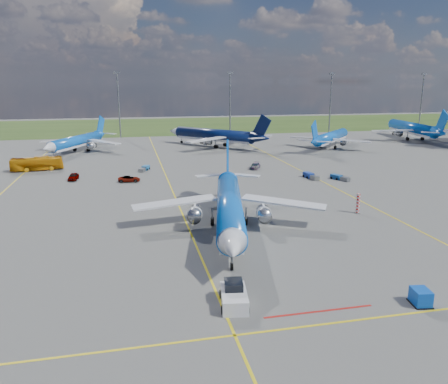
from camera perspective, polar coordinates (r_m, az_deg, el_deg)
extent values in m
plane|color=#51514E|center=(53.69, -3.71, -6.92)|extent=(400.00, 400.00, 0.00)
cube|color=#2D4719|center=(200.61, -10.34, 8.48)|extent=(400.00, 80.00, 0.01)
cube|color=yellow|center=(82.19, -6.91, 0.52)|extent=(0.25, 160.00, 0.02)
cube|color=yellow|center=(36.07, 1.42, -18.21)|extent=(60.00, 0.25, 0.02)
cube|color=yellow|center=(94.36, -25.98, 0.95)|extent=(0.25, 120.00, 0.02)
cube|color=yellow|center=(98.93, 10.07, 2.74)|extent=(0.25, 120.00, 0.02)
cube|color=#A5140F|center=(40.06, 12.28, -15.00)|extent=(10.00, 0.25, 0.02)
cylinder|color=slate|center=(159.78, -13.57, 10.86)|extent=(0.50, 0.50, 22.00)
cube|color=slate|center=(159.58, -13.81, 14.91)|extent=(2.20, 0.50, 0.80)
cylinder|color=slate|center=(164.06, 0.80, 11.32)|extent=(0.50, 0.50, 22.00)
cube|color=slate|center=(163.88, 0.82, 15.27)|extent=(2.20, 0.50, 0.80)
cylinder|color=slate|center=(177.50, 13.73, 11.15)|extent=(0.50, 0.50, 22.00)
cube|color=slate|center=(177.32, 13.95, 14.79)|extent=(2.20, 0.50, 0.80)
cylinder|color=slate|center=(198.23, 24.37, 10.59)|extent=(0.50, 0.50, 22.00)
cube|color=slate|center=(198.07, 24.71, 13.84)|extent=(2.20, 0.50, 0.80)
cylinder|color=red|center=(68.86, 17.09, -1.43)|extent=(0.50, 0.50, 3.00)
cube|color=silver|center=(39.88, 1.31, -13.71)|extent=(2.89, 4.60, 1.33)
cube|color=black|center=(40.01, 1.24, -12.14)|extent=(1.91, 2.08, 0.92)
cube|color=slate|center=(42.29, 1.00, -12.15)|extent=(0.63, 2.47, 0.20)
cube|color=#0D49B7|center=(43.68, 24.30, -12.38)|extent=(1.70, 2.00, 1.44)
imported|color=orange|center=(106.12, -23.25, 3.42)|extent=(11.42, 4.30, 3.11)
imported|color=#999999|center=(93.33, -19.08, 1.92)|extent=(2.09, 4.26, 1.40)
imported|color=#999999|center=(88.60, -12.28, 1.69)|extent=(4.40, 2.20, 1.20)
imported|color=#999999|center=(100.04, 4.08, 3.43)|extent=(3.73, 4.83, 1.30)
cube|color=#184F94|center=(91.90, 14.45, 1.93)|extent=(2.00, 2.54, 0.95)
cube|color=slate|center=(90.55, 15.53, 1.62)|extent=(1.64, 1.99, 0.78)
cube|color=#195B98|center=(100.02, -10.19, 3.14)|extent=(2.00, 2.56, 0.96)
cube|color=slate|center=(97.96, -10.65, 2.83)|extent=(1.64, 2.01, 0.78)
cube|color=navy|center=(92.13, 10.97, 2.19)|extent=(1.64, 2.64, 1.05)
cube|color=slate|center=(90.06, 11.76, 1.81)|extent=(1.38, 2.05, 0.86)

